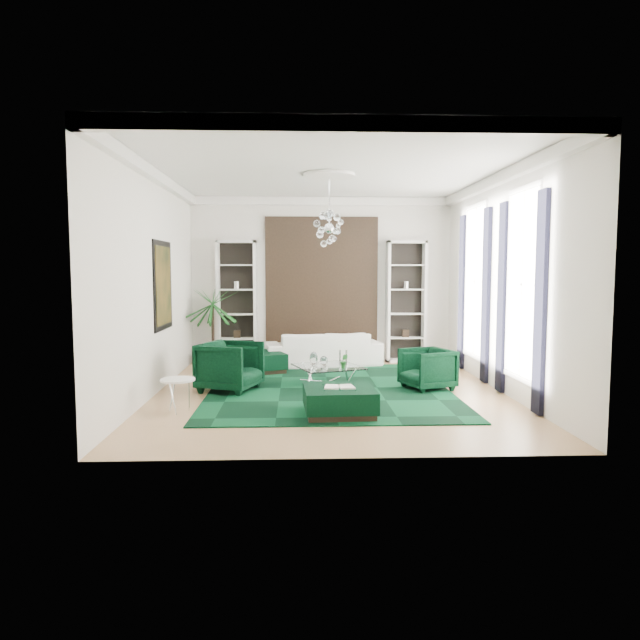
{
  "coord_description": "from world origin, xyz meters",
  "views": [
    {
      "loc": [
        -0.55,
        -9.77,
        2.12
      ],
      "look_at": [
        -0.15,
        0.5,
        1.22
      ],
      "focal_mm": 32.0,
      "sensor_mm": 36.0,
      "label": 1
    }
  ],
  "objects_px": {
    "sofa": "(323,349)",
    "palm": "(213,316)",
    "coffee_table": "(328,376)",
    "armchair_left": "(230,366)",
    "ottoman_front": "(339,401)",
    "side_table": "(178,396)",
    "ottoman_side": "(260,363)",
    "armchair_right": "(427,369)"
  },
  "relations": [
    {
      "from": "ottoman_side",
      "to": "ottoman_front",
      "type": "height_order",
      "value": "ottoman_side"
    },
    {
      "from": "sofa",
      "to": "coffee_table",
      "type": "distance_m",
      "value": 2.31
    },
    {
      "from": "armchair_right",
      "to": "palm",
      "type": "distance_m",
      "value": 5.08
    },
    {
      "from": "ottoman_side",
      "to": "palm",
      "type": "distance_m",
      "value": 1.72
    },
    {
      "from": "coffee_table",
      "to": "side_table",
      "type": "xyz_separation_m",
      "value": [
        -2.35,
        -1.85,
        0.06
      ]
    },
    {
      "from": "sofa",
      "to": "armchair_left",
      "type": "height_order",
      "value": "armchair_left"
    },
    {
      "from": "coffee_table",
      "to": "ottoman_side",
      "type": "bearing_deg",
      "value": 132.95
    },
    {
      "from": "armchair_left",
      "to": "ottoman_front",
      "type": "xyz_separation_m",
      "value": [
        1.8,
        -1.75,
        -0.23
      ]
    },
    {
      "from": "armchair_right",
      "to": "ottoman_front",
      "type": "height_order",
      "value": "armchair_right"
    },
    {
      "from": "armchair_left",
      "to": "palm",
      "type": "height_order",
      "value": "palm"
    },
    {
      "from": "coffee_table",
      "to": "palm",
      "type": "relative_size",
      "value": 0.49
    },
    {
      "from": "sofa",
      "to": "coffee_table",
      "type": "relative_size",
      "value": 2.35
    },
    {
      "from": "sofa",
      "to": "ottoman_side",
      "type": "height_order",
      "value": "sofa"
    },
    {
      "from": "sofa",
      "to": "ottoman_front",
      "type": "height_order",
      "value": "sofa"
    },
    {
      "from": "ottoman_side",
      "to": "ottoman_front",
      "type": "distance_m",
      "value": 3.82
    },
    {
      "from": "coffee_table",
      "to": "ottoman_side",
      "type": "xyz_separation_m",
      "value": [
        -1.35,
        1.45,
        0.02
      ]
    },
    {
      "from": "coffee_table",
      "to": "side_table",
      "type": "distance_m",
      "value": 2.99
    },
    {
      "from": "side_table",
      "to": "armchair_left",
      "type": "bearing_deg",
      "value": 68.2
    },
    {
      "from": "sofa",
      "to": "armchair_right",
      "type": "xyz_separation_m",
      "value": [
        1.75,
        -2.65,
        -0.0
      ]
    },
    {
      "from": "coffee_table",
      "to": "armchair_left",
      "type": "bearing_deg",
      "value": -168.69
    },
    {
      "from": "armchair_right",
      "to": "armchair_left",
      "type": "bearing_deg",
      "value": -110.17
    },
    {
      "from": "ottoman_front",
      "to": "side_table",
      "type": "distance_m",
      "value": 2.41
    },
    {
      "from": "armchair_left",
      "to": "armchair_right",
      "type": "relative_size",
      "value": 1.19
    },
    {
      "from": "armchair_left",
      "to": "coffee_table",
      "type": "relative_size",
      "value": 0.89
    },
    {
      "from": "sofa",
      "to": "coffee_table",
      "type": "height_order",
      "value": "sofa"
    },
    {
      "from": "sofa",
      "to": "side_table",
      "type": "relative_size",
      "value": 4.96
    },
    {
      "from": "sofa",
      "to": "palm",
      "type": "height_order",
      "value": "palm"
    },
    {
      "from": "armchair_left",
      "to": "armchair_right",
      "type": "distance_m",
      "value": 3.5
    },
    {
      "from": "ottoman_front",
      "to": "side_table",
      "type": "height_order",
      "value": "side_table"
    },
    {
      "from": "armchair_right",
      "to": "ottoman_side",
      "type": "xyz_separation_m",
      "value": [
        -3.1,
        1.8,
        -0.16
      ]
    },
    {
      "from": "armchair_left",
      "to": "ottoman_side",
      "type": "xyz_separation_m",
      "value": [
        0.4,
        1.8,
        -0.23
      ]
    },
    {
      "from": "armchair_left",
      "to": "palm",
      "type": "xyz_separation_m",
      "value": [
        -0.7,
        2.75,
        0.68
      ]
    },
    {
      "from": "ottoman_front",
      "to": "ottoman_side",
      "type": "bearing_deg",
      "value": 111.52
    },
    {
      "from": "armchair_right",
      "to": "coffee_table",
      "type": "xyz_separation_m",
      "value": [
        -1.75,
        0.35,
        -0.18
      ]
    },
    {
      "from": "armchair_left",
      "to": "ottoman_side",
      "type": "bearing_deg",
      "value": 8.11
    },
    {
      "from": "ottoman_front",
      "to": "palm",
      "type": "distance_m",
      "value": 5.23
    },
    {
      "from": "coffee_table",
      "to": "ottoman_side",
      "type": "distance_m",
      "value": 1.98
    },
    {
      "from": "sofa",
      "to": "armchair_right",
      "type": "bearing_deg",
      "value": 114.13
    },
    {
      "from": "side_table",
      "to": "palm",
      "type": "xyz_separation_m",
      "value": [
        -0.1,
        4.25,
        0.87
      ]
    },
    {
      "from": "armchair_left",
      "to": "palm",
      "type": "relative_size",
      "value": 0.43
    },
    {
      "from": "ottoman_front",
      "to": "armchair_left",
      "type": "bearing_deg",
      "value": 135.81
    },
    {
      "from": "sofa",
      "to": "palm",
      "type": "bearing_deg",
      "value": -11.65
    }
  ]
}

